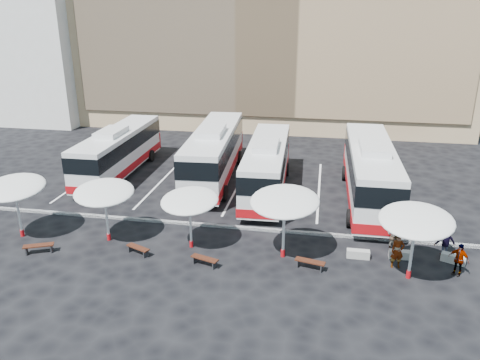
% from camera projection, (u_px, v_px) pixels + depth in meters
% --- Properties ---
extents(ground, '(120.00, 120.00, 0.00)m').
position_uv_depth(ground, '(215.00, 230.00, 27.98)').
color(ground, black).
rests_on(ground, ground).
extents(sandstone_building, '(42.00, 18.25, 29.60)m').
position_uv_depth(sandstone_building, '(277.00, 7.00, 53.07)').
color(sandstone_building, tan).
rests_on(sandstone_building, ground).
extents(apartment_block, '(14.00, 14.00, 18.00)m').
position_uv_depth(apartment_block, '(38.00, 40.00, 55.46)').
color(apartment_block, silver).
rests_on(apartment_block, ground).
extents(curb_divider, '(34.00, 0.25, 0.15)m').
position_uv_depth(curb_divider, '(216.00, 226.00, 28.41)').
color(curb_divider, black).
rests_on(curb_divider, ground).
extents(bay_lines, '(24.15, 12.00, 0.01)m').
position_uv_depth(bay_lines, '(239.00, 184.00, 35.37)').
color(bay_lines, white).
rests_on(bay_lines, ground).
extents(bus_0, '(2.97, 12.31, 3.90)m').
position_uv_depth(bus_0, '(119.00, 150.00, 36.92)').
color(bus_0, silver).
rests_on(bus_0, ground).
extents(bus_1, '(3.77, 13.66, 4.29)m').
position_uv_depth(bus_1, '(214.00, 151.00, 35.88)').
color(bus_1, silver).
rests_on(bus_1, ground).
extents(bus_2, '(3.26, 12.54, 3.95)m').
position_uv_depth(bus_2, '(267.00, 165.00, 33.38)').
color(bus_2, silver).
rests_on(bus_2, ground).
extents(bus_3, '(3.26, 13.60, 4.31)m').
position_uv_depth(bus_3, '(370.00, 170.00, 31.65)').
color(bus_3, silver).
rests_on(bus_3, ground).
extents(sunshade_0, '(4.09, 4.12, 3.57)m').
position_uv_depth(sunshade_0, '(14.00, 188.00, 26.23)').
color(sunshade_0, silver).
rests_on(sunshade_0, ground).
extents(sunshade_1, '(4.25, 4.28, 3.45)m').
position_uv_depth(sunshade_1, '(104.00, 192.00, 25.81)').
color(sunshade_1, silver).
rests_on(sunshade_1, ground).
extents(sunshade_2, '(3.47, 3.50, 3.28)m').
position_uv_depth(sunshade_2, '(190.00, 201.00, 25.08)').
color(sunshade_2, silver).
rests_on(sunshade_2, ground).
extents(sunshade_3, '(4.13, 4.17, 3.75)m').
position_uv_depth(sunshade_3, '(285.00, 201.00, 23.94)').
color(sunshade_3, silver).
rests_on(sunshade_3, ground).
extents(sunshade_4, '(4.27, 4.31, 3.65)m').
position_uv_depth(sunshade_4, '(416.00, 221.00, 21.97)').
color(sunshade_4, silver).
rests_on(sunshade_4, ground).
extents(wood_bench_0, '(1.61, 1.01, 0.48)m').
position_uv_depth(wood_bench_0, '(39.00, 247.00, 25.27)').
color(wood_bench_0, black).
rests_on(wood_bench_0, ground).
extents(wood_bench_1, '(1.45, 0.91, 0.43)m').
position_uv_depth(wood_bench_1, '(138.00, 249.00, 25.15)').
color(wood_bench_1, black).
rests_on(wood_bench_1, ground).
extents(wood_bench_2, '(1.53, 0.82, 0.45)m').
position_uv_depth(wood_bench_2, '(205.00, 260.00, 24.02)').
color(wood_bench_2, black).
rests_on(wood_bench_2, ground).
extents(wood_bench_3, '(1.58, 0.74, 0.47)m').
position_uv_depth(wood_bench_3, '(310.00, 263.00, 23.71)').
color(wood_bench_3, black).
rests_on(wood_bench_3, ground).
extents(conc_bench_0, '(1.19, 0.40, 0.45)m').
position_uv_depth(conc_bench_0, '(358.00, 254.00, 24.83)').
color(conc_bench_0, gray).
rests_on(conc_bench_0, ground).
extents(conc_bench_1, '(1.17, 0.40, 0.44)m').
position_uv_depth(conc_bench_1, '(400.00, 255.00, 24.78)').
color(conc_bench_1, gray).
rests_on(conc_bench_1, ground).
extents(conc_bench_2, '(1.26, 0.84, 0.45)m').
position_uv_depth(conc_bench_2, '(453.00, 259.00, 24.36)').
color(conc_bench_2, gray).
rests_on(conc_bench_2, ground).
extents(passenger_0, '(0.75, 0.57, 1.85)m').
position_uv_depth(passenger_0, '(397.00, 251.00, 23.69)').
color(passenger_0, black).
rests_on(passenger_0, ground).
extents(passenger_1, '(1.11, 1.10, 1.80)m').
position_uv_depth(passenger_1, '(395.00, 236.00, 25.34)').
color(passenger_1, black).
rests_on(passenger_1, ground).
extents(passenger_2, '(1.07, 0.91, 1.72)m').
position_uv_depth(passenger_2, '(459.00, 259.00, 23.04)').
color(passenger_2, black).
rests_on(passenger_2, ground).
extents(passenger_3, '(1.21, 0.83, 1.72)m').
position_uv_depth(passenger_3, '(445.00, 241.00, 24.90)').
color(passenger_3, black).
rests_on(passenger_3, ground).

